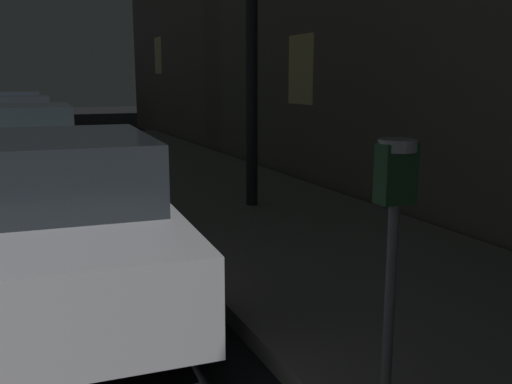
# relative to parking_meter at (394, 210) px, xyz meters

# --- Properties ---
(parking_meter) EXTENTS (0.19, 0.19, 1.45)m
(parking_meter) POSITION_rel_parking_meter_xyz_m (0.00, 0.00, 0.00)
(parking_meter) COLOR #59595B
(parking_meter) RESTS_ON sidewalk
(car_silver) EXTENTS (2.21, 4.13, 1.43)m
(car_silver) POSITION_rel_parking_meter_xyz_m (-1.43, 2.74, -0.53)
(car_silver) COLOR #B7B7BF
(car_silver) RESTS_ON ground
(car_green) EXTENTS (2.15, 4.44, 1.43)m
(car_green) POSITION_rel_parking_meter_xyz_m (-1.43, 9.22, -0.53)
(car_green) COLOR #19592D
(car_green) RESTS_ON ground
(car_black) EXTENTS (2.09, 4.16, 1.43)m
(car_black) POSITION_rel_parking_meter_xyz_m (-1.43, 15.61, -0.55)
(car_black) COLOR black
(car_black) RESTS_ON ground
(car_blue) EXTENTS (2.24, 4.18, 1.43)m
(car_blue) POSITION_rel_parking_meter_xyz_m (-1.43, 21.91, -0.55)
(car_blue) COLOR navy
(car_blue) RESTS_ON ground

